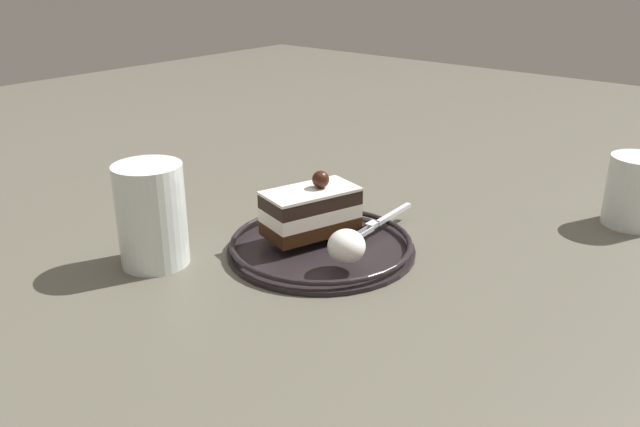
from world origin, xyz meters
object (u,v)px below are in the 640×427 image
(cake_slice, at_px, (311,210))
(whipped_cream_dollop, at_px, (346,246))
(dessert_plate, at_px, (320,246))
(drink_glass_near, at_px, (152,220))
(fork, at_px, (381,220))
(drink_glass_far, at_px, (635,195))

(cake_slice, distance_m, whipped_cream_dollop, 0.08)
(dessert_plate, height_order, drink_glass_near, drink_glass_near)
(cake_slice, bearing_deg, dessert_plate, 155.42)
(cake_slice, relative_size, fork, 0.97)
(cake_slice, bearing_deg, whipped_cream_dollop, 155.64)
(whipped_cream_dollop, xyz_separation_m, fork, (0.03, -0.11, -0.01))
(fork, distance_m, drink_glass_far, 0.30)
(cake_slice, bearing_deg, fork, -121.49)
(dessert_plate, xyz_separation_m, whipped_cream_dollop, (-0.05, 0.02, 0.02))
(cake_slice, xyz_separation_m, drink_glass_far, (-0.25, -0.29, -0.00))
(whipped_cream_dollop, height_order, drink_glass_near, drink_glass_near)
(dessert_plate, height_order, whipped_cream_dollop, whipped_cream_dollop)
(cake_slice, xyz_separation_m, drink_glass_near, (0.09, 0.14, 0.01))
(whipped_cream_dollop, xyz_separation_m, drink_glass_far, (-0.18, -0.32, 0.00))
(fork, relative_size, drink_glass_far, 1.41)
(dessert_plate, xyz_separation_m, drink_glass_far, (-0.23, -0.30, 0.03))
(dessert_plate, relative_size, whipped_cream_dollop, 5.35)
(fork, xyz_separation_m, drink_glass_near, (0.14, 0.21, 0.03))
(fork, bearing_deg, drink_glass_near, 56.59)
(drink_glass_far, bearing_deg, whipped_cream_dollop, 60.99)
(dessert_plate, bearing_deg, fork, -105.87)
(dessert_plate, distance_m, drink_glass_near, 0.18)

